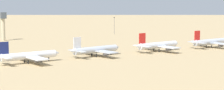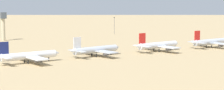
{
  "view_description": "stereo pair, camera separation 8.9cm",
  "coord_description": "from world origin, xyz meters",
  "px_view_note": "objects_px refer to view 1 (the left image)",
  "views": [
    {
      "loc": [
        -130.47,
        -204.84,
        35.69
      ],
      "look_at": [
        14.21,
        13.71,
        6.0
      ],
      "focal_mm": 62.53,
      "sensor_mm": 36.0,
      "label": 1
    },
    {
      "loc": [
        -130.39,
        -204.89,
        35.69
      ],
      "look_at": [
        14.21,
        13.71,
        6.0
      ],
      "focal_mm": 62.53,
      "sensor_mm": 36.0,
      "label": 2
    }
  ],
  "objects_px": {
    "parked_jet_white_3": "(95,50)",
    "control_tower": "(3,24)",
    "parked_jet_navy_2": "(28,56)",
    "parked_jet_red_4": "(158,45)",
    "light_pole_mid": "(114,25)",
    "parked_jet_red_5": "(210,42)"
  },
  "relations": [
    {
      "from": "parked_jet_white_3",
      "to": "control_tower",
      "type": "relative_size",
      "value": 1.58
    },
    {
      "from": "parked_jet_navy_2",
      "to": "parked_jet_red_4",
      "type": "bearing_deg",
      "value": -3.7
    },
    {
      "from": "control_tower",
      "to": "light_pole_mid",
      "type": "height_order",
      "value": "control_tower"
    },
    {
      "from": "parked_jet_red_5",
      "to": "light_pole_mid",
      "type": "height_order",
      "value": "light_pole_mid"
    },
    {
      "from": "parked_jet_red_5",
      "to": "light_pole_mid",
      "type": "bearing_deg",
      "value": 84.54
    },
    {
      "from": "parked_jet_navy_2",
      "to": "parked_jet_red_4",
      "type": "height_order",
      "value": "parked_jet_red_4"
    },
    {
      "from": "control_tower",
      "to": "light_pole_mid",
      "type": "distance_m",
      "value": 120.95
    },
    {
      "from": "parked_jet_white_3",
      "to": "control_tower",
      "type": "bearing_deg",
      "value": 89.79
    },
    {
      "from": "parked_jet_navy_2",
      "to": "parked_jet_red_4",
      "type": "xyz_separation_m",
      "value": [
        95.86,
        -1.29,
        0.19
      ]
    },
    {
      "from": "parked_jet_navy_2",
      "to": "control_tower",
      "type": "distance_m",
      "value": 138.42
    },
    {
      "from": "light_pole_mid",
      "to": "parked_jet_red_5",
      "type": "bearing_deg",
      "value": -92.54
    },
    {
      "from": "parked_jet_white_3",
      "to": "parked_jet_red_5",
      "type": "bearing_deg",
      "value": -12.04
    },
    {
      "from": "parked_jet_red_5",
      "to": "parked_jet_white_3",
      "type": "bearing_deg",
      "value": 172.48
    },
    {
      "from": "parked_jet_red_4",
      "to": "parked_jet_navy_2",
      "type": "bearing_deg",
      "value": 174.69
    },
    {
      "from": "parked_jet_red_4",
      "to": "light_pole_mid",
      "type": "relative_size",
      "value": 2.29
    },
    {
      "from": "parked_jet_red_4",
      "to": "control_tower",
      "type": "bearing_deg",
      "value": 111.45
    },
    {
      "from": "control_tower",
      "to": "light_pole_mid",
      "type": "xyz_separation_m",
      "value": [
        120.85,
        0.42,
        -5.04
      ]
    },
    {
      "from": "parked_jet_navy_2",
      "to": "parked_jet_red_4",
      "type": "relative_size",
      "value": 0.96
    },
    {
      "from": "parked_jet_red_4",
      "to": "control_tower",
      "type": "xyz_separation_m",
      "value": [
        -66.35,
        136.07,
        10.91
      ]
    },
    {
      "from": "parked_jet_red_5",
      "to": "control_tower",
      "type": "bearing_deg",
      "value": 126.25
    },
    {
      "from": "parked_jet_red_4",
      "to": "parked_jet_red_5",
      "type": "distance_m",
      "value": 48.46
    },
    {
      "from": "parked_jet_white_3",
      "to": "light_pole_mid",
      "type": "relative_size",
      "value": 2.21
    }
  ]
}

